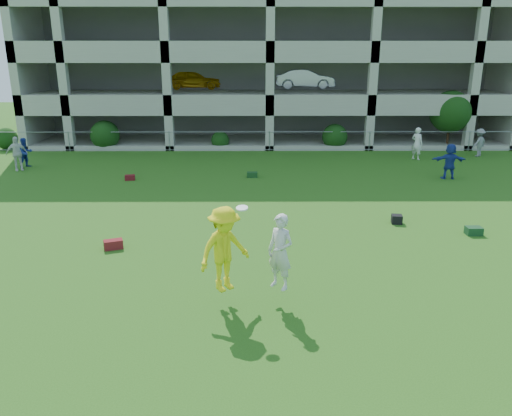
{
  "coord_description": "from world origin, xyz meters",
  "views": [
    {
      "loc": [
        -1.0,
        -10.68,
        5.68
      ],
      "look_at": [
        -0.91,
        3.0,
        1.4
      ],
      "focal_mm": 35.0,
      "sensor_mm": 36.0,
      "label": 1
    }
  ],
  "objects_px": {
    "parking_garage": "(266,48)",
    "bystander_b": "(17,154)",
    "crate_d": "(397,219)",
    "bystander_e": "(417,143)",
    "bystander_d": "(450,161)",
    "frisbee_contest": "(236,250)",
    "bystander_f": "(479,143)",
    "bystander_a": "(26,153)"
  },
  "relations": [
    {
      "from": "bystander_b",
      "to": "bystander_d",
      "type": "xyz_separation_m",
      "value": [
        20.96,
        -1.83,
        -0.03
      ]
    },
    {
      "from": "bystander_a",
      "to": "bystander_e",
      "type": "bearing_deg",
      "value": -49.75
    },
    {
      "from": "crate_d",
      "to": "parking_garage",
      "type": "relative_size",
      "value": 0.01
    },
    {
      "from": "bystander_b",
      "to": "parking_garage",
      "type": "relative_size",
      "value": 0.06
    },
    {
      "from": "bystander_d",
      "to": "parking_garage",
      "type": "xyz_separation_m",
      "value": [
        -8.18,
        15.63,
        5.18
      ]
    },
    {
      "from": "bystander_b",
      "to": "bystander_e",
      "type": "relative_size",
      "value": 0.96
    },
    {
      "from": "bystander_e",
      "to": "parking_garage",
      "type": "bearing_deg",
      "value": -7.48
    },
    {
      "from": "bystander_e",
      "to": "crate_d",
      "type": "height_order",
      "value": "bystander_e"
    },
    {
      "from": "bystander_b",
      "to": "frisbee_contest",
      "type": "height_order",
      "value": "frisbee_contest"
    },
    {
      "from": "crate_d",
      "to": "bystander_e",
      "type": "bearing_deg",
      "value": 69.49
    },
    {
      "from": "bystander_a",
      "to": "parking_garage",
      "type": "distance_m",
      "value": 18.94
    },
    {
      "from": "bystander_a",
      "to": "bystander_e",
      "type": "relative_size",
      "value": 0.85
    },
    {
      "from": "bystander_b",
      "to": "bystander_e",
      "type": "xyz_separation_m",
      "value": [
        20.82,
        2.58,
        0.03
      ]
    },
    {
      "from": "bystander_e",
      "to": "bystander_a",
      "type": "bearing_deg",
      "value": 51.91
    },
    {
      "from": "bystander_a",
      "to": "bystander_b",
      "type": "height_order",
      "value": "bystander_b"
    },
    {
      "from": "bystander_e",
      "to": "crate_d",
      "type": "xyz_separation_m",
      "value": [
        -4.04,
        -10.81,
        -0.74
      ]
    },
    {
      "from": "bystander_b",
      "to": "crate_d",
      "type": "bearing_deg",
      "value": -56.47
    },
    {
      "from": "bystander_d",
      "to": "bystander_f",
      "type": "bearing_deg",
      "value": -122.52
    },
    {
      "from": "bystander_f",
      "to": "crate_d",
      "type": "xyz_separation_m",
      "value": [
        -7.86,
        -11.67,
        -0.64
      ]
    },
    {
      "from": "bystander_b",
      "to": "bystander_f",
      "type": "distance_m",
      "value": 24.87
    },
    {
      "from": "parking_garage",
      "to": "bystander_b",
      "type": "bearing_deg",
      "value": -132.81
    },
    {
      "from": "bystander_e",
      "to": "parking_garage",
      "type": "height_order",
      "value": "parking_garage"
    },
    {
      "from": "parking_garage",
      "to": "bystander_e",
      "type": "bearing_deg",
      "value": -54.36
    },
    {
      "from": "bystander_f",
      "to": "bystander_b",
      "type": "bearing_deg",
      "value": -25.6
    },
    {
      "from": "frisbee_contest",
      "to": "bystander_d",
      "type": "bearing_deg",
      "value": 51.86
    },
    {
      "from": "bystander_f",
      "to": "parking_garage",
      "type": "height_order",
      "value": "parking_garage"
    },
    {
      "from": "bystander_b",
      "to": "bystander_e",
      "type": "bearing_deg",
      "value": -23.27
    },
    {
      "from": "bystander_a",
      "to": "bystander_d",
      "type": "bearing_deg",
      "value": -61.85
    },
    {
      "from": "bystander_a",
      "to": "bystander_e",
      "type": "distance_m",
      "value": 20.8
    },
    {
      "from": "frisbee_contest",
      "to": "parking_garage",
      "type": "relative_size",
      "value": 0.08
    },
    {
      "from": "bystander_b",
      "to": "crate_d",
      "type": "height_order",
      "value": "bystander_b"
    },
    {
      "from": "bystander_a",
      "to": "bystander_d",
      "type": "height_order",
      "value": "bystander_d"
    },
    {
      "from": "bystander_a",
      "to": "frisbee_contest",
      "type": "bearing_deg",
      "value": -107.38
    },
    {
      "from": "bystander_a",
      "to": "crate_d",
      "type": "bearing_deg",
      "value": -83.1
    },
    {
      "from": "bystander_b",
      "to": "parking_garage",
      "type": "height_order",
      "value": "parking_garage"
    },
    {
      "from": "bystander_a",
      "to": "crate_d",
      "type": "relative_size",
      "value": 4.32
    },
    {
      "from": "bystander_a",
      "to": "bystander_f",
      "type": "xyz_separation_m",
      "value": [
        24.54,
        2.68,
        0.03
      ]
    },
    {
      "from": "bystander_e",
      "to": "bystander_f",
      "type": "bearing_deg",
      "value": -120.47
    },
    {
      "from": "bystander_d",
      "to": "frisbee_contest",
      "type": "relative_size",
      "value": 0.69
    },
    {
      "from": "bystander_f",
      "to": "crate_d",
      "type": "bearing_deg",
      "value": 22.5
    },
    {
      "from": "bystander_d",
      "to": "bystander_f",
      "type": "height_order",
      "value": "bystander_d"
    },
    {
      "from": "bystander_f",
      "to": "bystander_d",
      "type": "bearing_deg",
      "value": 21.56
    }
  ]
}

